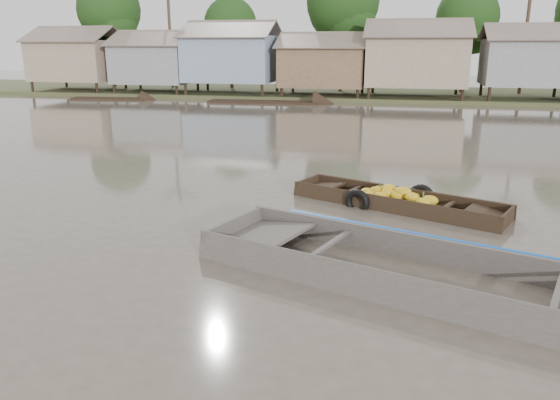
# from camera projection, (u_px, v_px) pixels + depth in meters

# --- Properties ---
(ground) EXTENTS (120.00, 120.00, 0.00)m
(ground) POSITION_uv_depth(u_px,v_px,m) (298.00, 251.00, 10.48)
(ground) COLOR #51493E
(ground) RESTS_ON ground
(riverbank) EXTENTS (120.00, 12.47, 10.22)m
(riverbank) POSITION_uv_depth(u_px,v_px,m) (424.00, 54.00, 38.86)
(riverbank) COLOR #384723
(riverbank) RESTS_ON ground
(banana_boat) EXTENTS (5.33, 3.21, 0.74)m
(banana_boat) POSITION_uv_depth(u_px,v_px,m) (394.00, 201.00, 13.31)
(banana_boat) COLOR black
(banana_boat) RESTS_ON ground
(viewer_boat) EXTENTS (8.26, 4.60, 0.65)m
(viewer_boat) POSITION_uv_depth(u_px,v_px,m) (430.00, 282.00, 8.95)
(viewer_boat) COLOR #403A36
(viewer_boat) RESTS_ON ground
(distant_boats) EXTENTS (46.21, 15.05, 0.35)m
(distant_boats) POSITION_uv_depth(u_px,v_px,m) (512.00, 114.00, 30.89)
(distant_boats) COLOR black
(distant_boats) RESTS_ON ground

